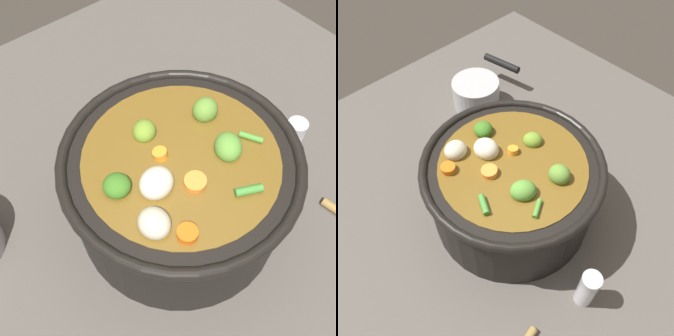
% 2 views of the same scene
% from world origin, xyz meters
% --- Properties ---
extents(ground_plane, '(1.10, 1.10, 0.00)m').
position_xyz_m(ground_plane, '(0.00, 0.00, 0.00)').
color(ground_plane, '#514C47').
extents(cooking_pot, '(0.32, 0.32, 0.18)m').
position_xyz_m(cooking_pot, '(0.00, 0.00, 0.08)').
color(cooking_pot, black).
rests_on(cooking_pot, ground_plane).
extents(salt_shaker, '(0.03, 0.03, 0.09)m').
position_xyz_m(salt_shaker, '(-0.21, 0.04, 0.05)').
color(salt_shaker, silver).
rests_on(salt_shaker, ground_plane).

